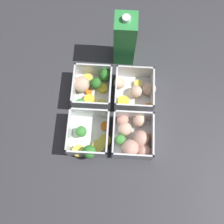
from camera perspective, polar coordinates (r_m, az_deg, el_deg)
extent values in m
plane|color=#38383D|center=(0.83, 0.00, -0.53)|extent=(4.00, 4.00, 0.00)
cube|color=white|center=(0.81, 4.36, -5.64)|extent=(0.13, 0.12, 0.00)
cube|color=white|center=(0.78, 8.69, -5.30)|extent=(0.13, 0.01, 0.07)
cube|color=white|center=(0.78, 0.34, -4.90)|extent=(0.13, 0.01, 0.07)
cube|color=white|center=(0.77, 4.39, -9.67)|extent=(0.01, 0.12, 0.07)
cube|color=white|center=(0.79, 4.68, -0.72)|extent=(0.01, 0.12, 0.07)
sphere|color=#D19E8C|center=(0.78, 3.95, -7.82)|extent=(0.07, 0.07, 0.05)
cylinder|color=orange|center=(0.81, 7.57, -5.62)|extent=(0.03, 0.03, 0.01)
sphere|color=beige|center=(0.80, 5.95, -1.81)|extent=(0.05, 0.05, 0.04)
sphere|color=#D19E8C|center=(0.78, 6.24, -5.79)|extent=(0.07, 0.07, 0.05)
sphere|color=#D19E8C|center=(0.78, 6.97, -8.55)|extent=(0.04, 0.04, 0.04)
sphere|color=beige|center=(0.79, 2.88, -3.72)|extent=(0.04, 0.04, 0.04)
sphere|color=tan|center=(0.80, 2.38, -1.75)|extent=(0.05, 0.05, 0.04)
cylinder|color=#519448|center=(0.80, 1.86, -6.30)|extent=(0.01, 0.01, 0.01)
sphere|color=#42933D|center=(0.78, 1.90, -6.04)|extent=(0.03, 0.03, 0.03)
cube|color=white|center=(0.85, 4.68, 3.94)|extent=(0.13, 0.12, 0.00)
cube|color=white|center=(0.83, 8.78, 4.56)|extent=(0.13, 0.01, 0.07)
cube|color=white|center=(0.82, 0.90, 5.02)|extent=(0.13, 0.01, 0.07)
cube|color=white|center=(0.80, 4.72, 0.68)|extent=(0.01, 0.12, 0.07)
cube|color=white|center=(0.85, 4.98, 8.67)|extent=(0.01, 0.12, 0.07)
sphere|color=beige|center=(0.84, 8.14, 5.02)|extent=(0.06, 0.06, 0.04)
sphere|color=beige|center=(0.83, 5.21, 4.47)|extent=(0.05, 0.05, 0.04)
cylinder|color=orange|center=(0.84, 7.96, 0.90)|extent=(0.04, 0.04, 0.01)
cylinder|color=yellow|center=(0.83, 2.48, 2.30)|extent=(0.04, 0.04, 0.01)
cylinder|color=orange|center=(0.83, 3.88, 0.68)|extent=(0.03, 0.03, 0.01)
cylinder|color=#DBC647|center=(0.86, 5.68, 6.08)|extent=(0.04, 0.04, 0.01)
sphere|color=beige|center=(0.84, 1.58, 6.32)|extent=(0.05, 0.05, 0.04)
cube|color=white|center=(0.81, -4.93, -5.13)|extent=(0.13, 0.12, 0.00)
cube|color=white|center=(0.78, -0.95, -4.83)|extent=(0.13, 0.01, 0.07)
cube|color=white|center=(0.79, -9.24, -4.32)|extent=(0.13, 0.01, 0.07)
cube|color=white|center=(0.77, -5.52, -9.11)|extent=(0.01, 0.12, 0.07)
cube|color=white|center=(0.80, -4.75, -0.22)|extent=(0.01, 0.12, 0.07)
cylinder|color=#DBC647|center=(0.80, -2.91, -7.42)|extent=(0.05, 0.05, 0.01)
cylinder|color=#519448|center=(0.81, -6.59, -4.54)|extent=(0.01, 0.01, 0.01)
sphere|color=#42933D|center=(0.79, -6.74, -4.23)|extent=(0.03, 0.03, 0.03)
cylinder|color=#DBC647|center=(0.80, -7.30, -8.41)|extent=(0.05, 0.05, 0.02)
cylinder|color=#DBC647|center=(0.80, -1.53, -6.18)|extent=(0.05, 0.05, 0.01)
cylinder|color=#49883F|center=(0.79, -4.83, -8.92)|extent=(0.01, 0.01, 0.02)
sphere|color=#388433|center=(0.77, -4.97, -8.64)|extent=(0.04, 0.04, 0.04)
cylinder|color=orange|center=(0.81, -1.52, -3.08)|extent=(0.04, 0.04, 0.01)
cube|color=white|center=(0.86, -4.12, 4.40)|extent=(0.13, 0.12, 0.00)
cube|color=white|center=(0.82, -0.33, 5.08)|extent=(0.13, 0.01, 0.07)
cube|color=white|center=(0.83, -8.17, 5.44)|extent=(0.13, 0.01, 0.07)
cube|color=white|center=(0.80, -4.63, 1.18)|extent=(0.01, 0.12, 0.07)
cube|color=white|center=(0.85, -3.93, 9.13)|extent=(0.01, 0.12, 0.07)
cylinder|color=#DBC647|center=(0.83, -2.37, 1.71)|extent=(0.04, 0.04, 0.01)
cylinder|color=orange|center=(0.85, -5.09, 4.45)|extent=(0.02, 0.02, 0.01)
cylinder|color=#DBC647|center=(0.87, -5.30, 7.10)|extent=(0.05, 0.05, 0.02)
cylinder|color=#407A37|center=(0.86, -1.54, 7.39)|extent=(0.01, 0.01, 0.02)
sphere|color=#2D7228|center=(0.84, -1.58, 8.07)|extent=(0.04, 0.04, 0.04)
cylinder|color=#519448|center=(0.83, -6.85, 1.43)|extent=(0.01, 0.01, 0.01)
sphere|color=#42933D|center=(0.82, -6.99, 1.87)|extent=(0.03, 0.03, 0.03)
cylinder|color=#407A37|center=(0.85, -3.50, 5.71)|extent=(0.01, 0.01, 0.02)
sphere|color=#2D7228|center=(0.83, -3.59, 6.31)|extent=(0.03, 0.03, 0.03)
cylinder|color=yellow|center=(0.85, -2.05, 5.18)|extent=(0.04, 0.04, 0.01)
cylinder|color=yellow|center=(0.84, -4.94, 2.72)|extent=(0.04, 0.04, 0.02)
sphere|color=beige|center=(0.84, -6.63, 6.02)|extent=(0.07, 0.07, 0.05)
cube|color=green|center=(0.84, 2.78, 15.40)|extent=(0.07, 0.07, 0.19)
cylinder|color=white|center=(0.75, 3.16, 19.65)|extent=(0.02, 0.02, 0.01)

